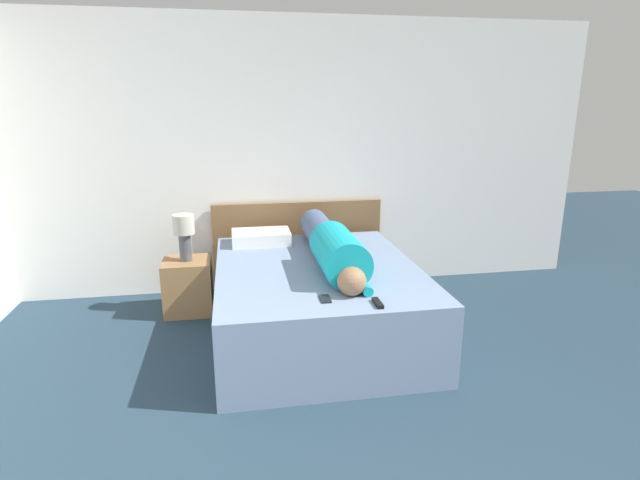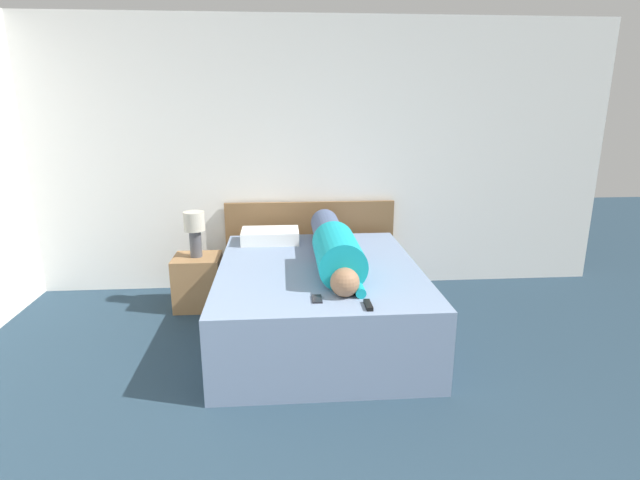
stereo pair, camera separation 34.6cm
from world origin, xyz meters
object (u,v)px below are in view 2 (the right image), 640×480
person_lying (334,246)px  pillow_near_headboard (270,236)px  tv_remote (368,305)px  nightstand (198,282)px  bed (319,300)px  table_lamp (195,228)px  cell_phone (317,299)px

person_lying → pillow_near_headboard: (-0.52, 0.70, -0.09)m
person_lying → tv_remote: bearing=-81.8°
nightstand → tv_remote: bearing=-48.7°
bed → table_lamp: size_ratio=4.71×
tv_remote → nightstand: bearing=131.3°
tv_remote → bed: bearing=106.7°
pillow_near_headboard → nightstand: bearing=-174.1°
bed → pillow_near_headboard: size_ratio=3.74×
nightstand → person_lying: (1.18, -0.63, 0.49)m
nightstand → table_lamp: size_ratio=1.17×
table_lamp → cell_phone: table_lamp is taller
pillow_near_headboard → tv_remote: (0.64, -1.55, -0.05)m
pillow_near_headboard → cell_phone: 1.45m
person_lying → nightstand: bearing=152.0°
person_lying → tv_remote: (0.12, -0.86, -0.14)m
nightstand → person_lying: size_ratio=0.29×
bed → cell_phone: bearing=-95.2°
pillow_near_headboard → cell_phone: (0.33, -1.41, -0.05)m
table_lamp → nightstand: bearing=-90.0°
bed → person_lying: bearing=11.0°
cell_phone → tv_remote: bearing=-24.0°
tv_remote → person_lying: bearing=98.2°
bed → nightstand: size_ratio=4.02×
bed → person_lying: (0.13, 0.02, 0.44)m
nightstand → tv_remote: size_ratio=3.21×
pillow_near_headboard → person_lying: bearing=-53.5°
nightstand → cell_phone: bearing=-53.7°
table_lamp → tv_remote: 1.98m
pillow_near_headboard → tv_remote: pillow_near_headboard is taller
pillow_near_headboard → table_lamp: bearing=-174.1°
bed → cell_phone: cell_phone is taller
bed → table_lamp: table_lamp is taller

